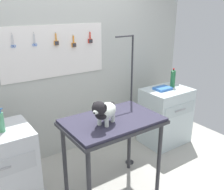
% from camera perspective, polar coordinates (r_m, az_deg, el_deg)
% --- Properties ---
extents(rear_wall_panel, '(4.00, 0.11, 2.30)m').
position_cam_1_polar(rear_wall_panel, '(3.48, -9.70, 5.10)').
color(rear_wall_panel, '#B4B7B0').
rests_on(rear_wall_panel, ground).
extents(grooming_table, '(1.00, 0.65, 0.92)m').
position_cam_1_polar(grooming_table, '(2.63, 0.11, -7.34)').
color(grooming_table, '#2D2D33').
rests_on(grooming_table, ground).
extents(grooming_arm, '(0.29, 0.11, 1.69)m').
position_cam_1_polar(grooming_arm, '(3.17, 4.17, -3.06)').
color(grooming_arm, '#2D2D33').
rests_on(grooming_arm, ground).
extents(dog, '(0.36, 0.28, 0.27)m').
position_cam_1_polar(dog, '(2.40, -1.81, -3.62)').
color(dog, white).
rests_on(dog, grooming_table).
extents(cabinet_right, '(0.68, 0.54, 0.85)m').
position_cam_1_polar(cabinet_right, '(3.93, 11.94, -4.63)').
color(cabinet_right, silver).
rests_on(cabinet_right, ground).
extents(pump_bottle_white, '(0.06, 0.06, 0.24)m').
position_cam_1_polar(pump_bottle_white, '(2.63, -23.73, -5.60)').
color(pump_bottle_white, '#499469').
rests_on(pump_bottle_white, counter_left).
extents(soda_bottle, '(0.07, 0.07, 0.29)m').
position_cam_1_polar(soda_bottle, '(3.86, 13.57, 3.65)').
color(soda_bottle, '#266B3D').
rests_on(soda_bottle, cabinet_right).
extents(supply_tray, '(0.24, 0.18, 0.04)m').
position_cam_1_polar(supply_tray, '(3.75, 11.35, 1.46)').
color(supply_tray, '#3974CF').
rests_on(supply_tray, cabinet_right).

